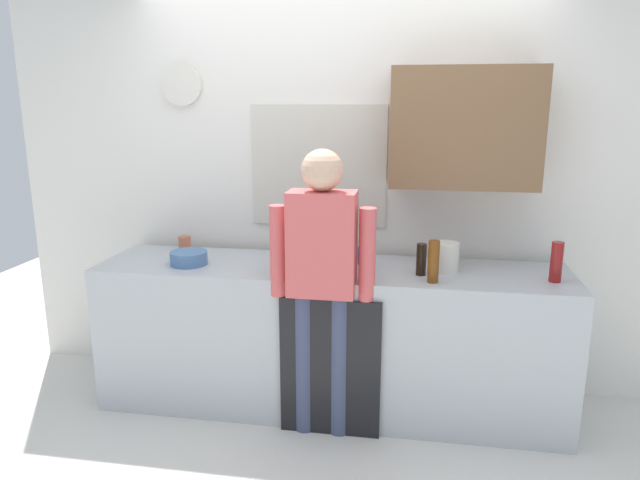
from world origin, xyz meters
TOP-DOWN VIEW (x-y plane):
  - ground_plane at (0.00, 0.00)m, footprint 8.00×8.00m
  - kitchen_counter at (0.00, 0.30)m, footprint 2.76×0.64m
  - dishwasher_panel at (0.05, -0.03)m, footprint 0.56×0.02m
  - back_wall_assembly at (0.10, 0.70)m, footprint 4.36×0.42m
  - coffee_maker at (-0.07, 0.17)m, footprint 0.20×0.20m
  - bottle_red_vinegar at (1.24, 0.22)m, footprint 0.06×0.06m
  - bottle_dark_sauce at (0.52, 0.22)m, footprint 0.06×0.06m
  - bottle_amber_beer at (0.59, 0.10)m, footprint 0.06×0.06m
  - cup_blue_mug at (0.19, 0.39)m, footprint 0.08×0.08m
  - cup_terracotta_mug at (-1.00, 0.53)m, footprint 0.08×0.08m
  - mixing_bowl at (-0.84, 0.21)m, footprint 0.22×0.22m
  - storage_canister at (0.67, 0.32)m, footprint 0.14×0.14m
  - person_at_sink at (0.00, 0.00)m, footprint 0.57×0.22m

SIDE VIEW (x-z plane):
  - ground_plane at x=0.00m, z-range 0.00..0.00m
  - dishwasher_panel at x=0.05m, z-range 0.00..0.80m
  - kitchen_counter at x=0.00m, z-range 0.00..0.89m
  - mixing_bowl at x=-0.84m, z-range 0.89..0.97m
  - cup_terracotta_mug at x=-1.00m, z-range 0.89..0.98m
  - cup_blue_mug at x=0.19m, z-range 0.89..0.99m
  - person_at_sink at x=0.00m, z-range 0.15..1.75m
  - storage_canister at x=0.67m, z-range 0.89..1.06m
  - bottle_dark_sauce at x=0.52m, z-range 0.89..1.07m
  - bottle_red_vinegar at x=1.24m, z-range 0.89..1.11m
  - bottle_amber_beer at x=0.59m, z-range 0.89..1.12m
  - coffee_maker at x=-0.07m, z-range 0.87..1.20m
  - back_wall_assembly at x=0.10m, z-range 0.06..2.66m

